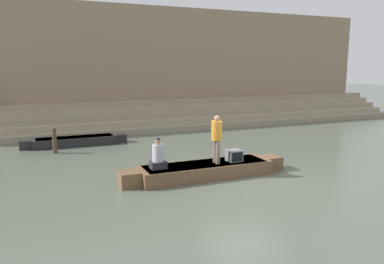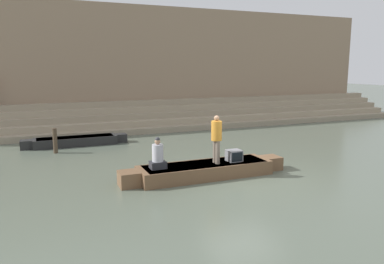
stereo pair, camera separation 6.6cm
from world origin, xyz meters
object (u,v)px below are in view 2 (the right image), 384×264
rowboat_main (205,170)px  mooring_post (55,141)px  person_standing (217,136)px  tv_set (234,156)px  moored_boat_shore (76,141)px  person_rowing (158,156)px

rowboat_main → mooring_post: size_ratio=5.41×
person_standing → mooring_post: size_ratio=1.50×
tv_set → moored_boat_shore: size_ratio=0.10×
mooring_post → person_rowing: bearing=-63.5°
rowboat_main → mooring_post: 7.41m
mooring_post → moored_boat_shore: bearing=54.0°
person_standing → mooring_post: 7.76m
tv_set → moored_boat_shore: tv_set is taller
person_rowing → tv_set: 2.76m
person_standing → mooring_post: person_standing is taller
tv_set → mooring_post: mooring_post is taller
person_rowing → rowboat_main: bearing=-13.6°
person_rowing → moored_boat_shore: (-1.90, 7.16, -0.66)m
rowboat_main → mooring_post: (-4.58, 5.82, 0.30)m
person_rowing → mooring_post: 6.49m
rowboat_main → person_standing: 1.23m
tv_set → mooring_post: 8.17m
person_rowing → tv_set: bearing=-15.2°
rowboat_main → moored_boat_shore: 8.03m
person_rowing → tv_set: (2.75, -0.11, -0.21)m
person_standing → rowboat_main: bearing=-178.4°
rowboat_main → tv_set: tv_set is taller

